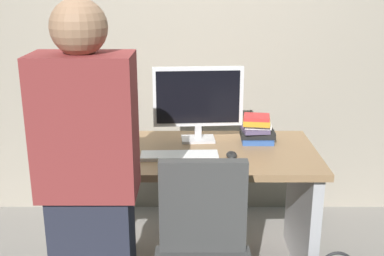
{
  "coord_description": "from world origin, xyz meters",
  "views": [
    {
      "loc": [
        -0.01,
        -2.64,
        1.71
      ],
      "look_at": [
        0.0,
        -0.05,
        0.9
      ],
      "focal_mm": 45.35,
      "sensor_mm": 36.0,
      "label": 1
    }
  ],
  "objects_px": {
    "person_at_desk": "(89,195)",
    "mouse": "(231,155)",
    "book_stack": "(256,129)",
    "keyboard": "(178,156)",
    "cup_by_monitor": "(109,131)",
    "monitor": "(197,100)",
    "cup_near_keyboard": "(113,149)",
    "desk": "(192,187)"
  },
  "relations": [
    {
      "from": "person_at_desk",
      "to": "cup_near_keyboard",
      "type": "xyz_separation_m",
      "value": [
        -0.0,
        0.67,
        -0.04
      ]
    },
    {
      "from": "desk",
      "to": "mouse",
      "type": "height_order",
      "value": "mouse"
    },
    {
      "from": "cup_by_monitor",
      "to": "person_at_desk",
      "type": "bearing_deg",
      "value": -85.46
    },
    {
      "from": "book_stack",
      "to": "mouse",
      "type": "bearing_deg",
      "value": -121.68
    },
    {
      "from": "mouse",
      "to": "cup_near_keyboard",
      "type": "xyz_separation_m",
      "value": [
        -0.65,
        0.0,
        0.03
      ]
    },
    {
      "from": "monitor",
      "to": "cup_near_keyboard",
      "type": "height_order",
      "value": "monitor"
    },
    {
      "from": "mouse",
      "to": "person_at_desk",
      "type": "bearing_deg",
      "value": -134.14
    },
    {
      "from": "book_stack",
      "to": "person_at_desk",
      "type": "bearing_deg",
      "value": -130.88
    },
    {
      "from": "book_stack",
      "to": "monitor",
      "type": "bearing_deg",
      "value": 176.35
    },
    {
      "from": "cup_near_keyboard",
      "to": "book_stack",
      "type": "xyz_separation_m",
      "value": [
        0.82,
        0.28,
        0.03
      ]
    },
    {
      "from": "book_stack",
      "to": "keyboard",
      "type": "bearing_deg",
      "value": -149.94
    },
    {
      "from": "keyboard",
      "to": "cup_near_keyboard",
      "type": "bearing_deg",
      "value": -179.95
    },
    {
      "from": "mouse",
      "to": "cup_by_monitor",
      "type": "xyz_separation_m",
      "value": [
        -0.72,
        0.33,
        0.03
      ]
    },
    {
      "from": "cup_near_keyboard",
      "to": "person_at_desk",
      "type": "bearing_deg",
      "value": -89.8
    },
    {
      "from": "monitor",
      "to": "mouse",
      "type": "bearing_deg",
      "value": -59.0
    },
    {
      "from": "keyboard",
      "to": "mouse",
      "type": "bearing_deg",
      "value": -4.52
    },
    {
      "from": "person_at_desk",
      "to": "mouse",
      "type": "height_order",
      "value": "person_at_desk"
    },
    {
      "from": "person_at_desk",
      "to": "cup_by_monitor",
      "type": "xyz_separation_m",
      "value": [
        -0.08,
        1.0,
        -0.04
      ]
    },
    {
      "from": "desk",
      "to": "cup_by_monitor",
      "type": "relative_size",
      "value": 14.46
    },
    {
      "from": "keyboard",
      "to": "book_stack",
      "type": "height_order",
      "value": "book_stack"
    },
    {
      "from": "desk",
      "to": "monitor",
      "type": "xyz_separation_m",
      "value": [
        0.03,
        0.17,
        0.49
      ]
    },
    {
      "from": "desk",
      "to": "book_stack",
      "type": "height_order",
      "value": "book_stack"
    },
    {
      "from": "keyboard",
      "to": "book_stack",
      "type": "relative_size",
      "value": 2.1
    },
    {
      "from": "desk",
      "to": "keyboard",
      "type": "height_order",
      "value": "keyboard"
    },
    {
      "from": "monitor",
      "to": "cup_near_keyboard",
      "type": "xyz_separation_m",
      "value": [
        -0.46,
        -0.3,
        -0.21
      ]
    },
    {
      "from": "desk",
      "to": "cup_near_keyboard",
      "type": "xyz_separation_m",
      "value": [
        -0.43,
        -0.13,
        0.29
      ]
    },
    {
      "from": "keyboard",
      "to": "cup_near_keyboard",
      "type": "height_order",
      "value": "cup_near_keyboard"
    },
    {
      "from": "desk",
      "to": "cup_near_keyboard",
      "type": "relative_size",
      "value": 14.06
    },
    {
      "from": "mouse",
      "to": "cup_by_monitor",
      "type": "relative_size",
      "value": 1.01
    },
    {
      "from": "cup_by_monitor",
      "to": "mouse",
      "type": "bearing_deg",
      "value": -24.81
    },
    {
      "from": "monitor",
      "to": "book_stack",
      "type": "bearing_deg",
      "value": -3.65
    },
    {
      "from": "monitor",
      "to": "cup_by_monitor",
      "type": "relative_size",
      "value": 5.46
    },
    {
      "from": "cup_by_monitor",
      "to": "book_stack",
      "type": "relative_size",
      "value": 0.48
    },
    {
      "from": "keyboard",
      "to": "cup_by_monitor",
      "type": "xyz_separation_m",
      "value": [
        -0.44,
        0.32,
        0.04
      ]
    },
    {
      "from": "cup_by_monitor",
      "to": "book_stack",
      "type": "height_order",
      "value": "book_stack"
    },
    {
      "from": "monitor",
      "to": "mouse",
      "type": "relative_size",
      "value": 5.41
    },
    {
      "from": "mouse",
      "to": "book_stack",
      "type": "bearing_deg",
      "value": 58.32
    },
    {
      "from": "person_at_desk",
      "to": "cup_by_monitor",
      "type": "distance_m",
      "value": 1.0
    },
    {
      "from": "person_at_desk",
      "to": "cup_near_keyboard",
      "type": "bearing_deg",
      "value": 90.2
    },
    {
      "from": "book_stack",
      "to": "cup_by_monitor",
      "type": "bearing_deg",
      "value": 176.55
    },
    {
      "from": "cup_by_monitor",
      "to": "cup_near_keyboard",
      "type": "bearing_deg",
      "value": -77.01
    },
    {
      "from": "cup_near_keyboard",
      "to": "book_stack",
      "type": "relative_size",
      "value": 0.5
    }
  ]
}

